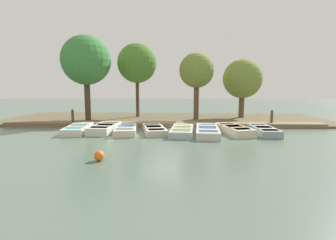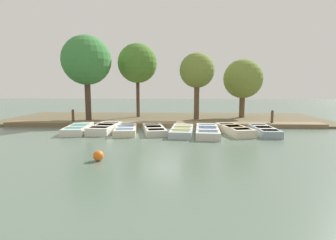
# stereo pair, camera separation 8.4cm
# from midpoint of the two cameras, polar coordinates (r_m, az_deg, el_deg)

# --- Properties ---
(ground_plane) EXTENTS (80.00, 80.00, 0.00)m
(ground_plane) POSITION_cam_midpoint_polar(r_m,az_deg,el_deg) (15.51, -1.50, -2.25)
(ground_plane) COLOR #566B5B
(shore_bank) EXTENTS (8.00, 24.00, 0.14)m
(shore_bank) POSITION_cam_midpoint_polar(r_m,az_deg,el_deg) (20.44, -0.50, 0.27)
(shore_bank) COLOR brown
(shore_bank) RESTS_ON ground_plane
(dock_walkway) EXTENTS (1.19, 20.45, 0.27)m
(dock_walkway) POSITION_cam_midpoint_polar(r_m,az_deg,el_deg) (17.00, -1.13, -0.94)
(dock_walkway) COLOR brown
(dock_walkway) RESTS_ON ground_plane
(rowboat_0) EXTENTS (3.09, 1.45, 0.40)m
(rowboat_0) POSITION_cam_midpoint_polar(r_m,az_deg,el_deg) (15.68, -18.81, -1.80)
(rowboat_0) COLOR silver
(rowboat_0) RESTS_ON ground_plane
(rowboat_1) EXTENTS (2.95, 1.35, 0.44)m
(rowboat_1) POSITION_cam_midpoint_polar(r_m,az_deg,el_deg) (15.35, -13.41, -1.72)
(rowboat_1) COLOR silver
(rowboat_1) RESTS_ON ground_plane
(rowboat_2) EXTENTS (3.05, 1.53, 0.38)m
(rowboat_2) POSITION_cam_midpoint_polar(r_m,az_deg,el_deg) (14.78, -9.01, -2.07)
(rowboat_2) COLOR beige
(rowboat_2) RESTS_ON ground_plane
(rowboat_3) EXTENTS (3.16, 1.70, 0.36)m
(rowboat_3) POSITION_cam_midpoint_polar(r_m,az_deg,el_deg) (14.76, -2.90, -2.05)
(rowboat_3) COLOR beige
(rowboat_3) RESTS_ON ground_plane
(rowboat_4) EXTENTS (3.18, 1.37, 0.37)m
(rowboat_4) POSITION_cam_midpoint_polar(r_m,az_deg,el_deg) (14.29, 3.24, -2.33)
(rowboat_4) COLOR #B2BCC1
(rowboat_4) RESTS_ON ground_plane
(rowboat_5) EXTENTS (3.64, 1.46, 0.40)m
(rowboat_5) POSITION_cam_midpoint_polar(r_m,az_deg,el_deg) (14.28, 8.74, -2.36)
(rowboat_5) COLOR beige
(rowboat_5) RESTS_ON ground_plane
(rowboat_6) EXTENTS (3.18, 1.75, 0.43)m
(rowboat_6) POSITION_cam_midpoint_polar(r_m,az_deg,el_deg) (14.90, 14.37, -2.03)
(rowboat_6) COLOR beige
(rowboat_6) RESTS_ON ground_plane
(rowboat_7) EXTENTS (2.89, 1.05, 0.39)m
(rowboat_7) POSITION_cam_midpoint_polar(r_m,az_deg,el_deg) (15.24, 20.32, -2.14)
(rowboat_7) COLOR #8C9EA8
(rowboat_7) RESTS_ON ground_plane
(mooring_post_near) EXTENTS (0.17, 0.17, 1.09)m
(mooring_post_near) POSITION_cam_midpoint_polar(r_m,az_deg,el_deg) (18.40, -19.84, 0.55)
(mooring_post_near) COLOR brown
(mooring_post_near) RESTS_ON ground_plane
(mooring_post_far) EXTENTS (0.17, 0.17, 1.09)m
(mooring_post_far) POSITION_cam_midpoint_polar(r_m,az_deg,el_deg) (18.01, 21.83, 0.32)
(mooring_post_far) COLOR brown
(mooring_post_far) RESTS_ON ground_plane
(buoy) EXTENTS (0.37, 0.37, 0.37)m
(buoy) POSITION_cam_midpoint_polar(r_m,az_deg,el_deg) (9.50, -14.68, -7.52)
(buoy) COLOR orange
(buoy) RESTS_ON ground_plane
(park_tree_far_left) EXTENTS (3.49, 3.49, 6.18)m
(park_tree_far_left) POSITION_cam_midpoint_polar(r_m,az_deg,el_deg) (19.92, -17.21, 12.23)
(park_tree_far_left) COLOR #4C3828
(park_tree_far_left) RESTS_ON ground_plane
(park_tree_left) EXTENTS (3.09, 3.09, 5.94)m
(park_tree_left) POSITION_cam_midpoint_polar(r_m,az_deg,el_deg) (21.22, -6.54, 12.12)
(park_tree_left) COLOR #4C3828
(park_tree_left) RESTS_ON ground_plane
(park_tree_center) EXTENTS (2.55, 2.55, 5.03)m
(park_tree_center) POSITION_cam_midpoint_polar(r_m,az_deg,el_deg) (19.56, 6.46, 10.54)
(park_tree_center) COLOR brown
(park_tree_center) RESTS_ON ground_plane
(park_tree_right) EXTENTS (3.03, 3.03, 4.69)m
(park_tree_right) POSITION_cam_midpoint_polar(r_m,az_deg,el_deg) (21.45, 16.10, 8.55)
(park_tree_right) COLOR brown
(park_tree_right) RESTS_ON ground_plane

